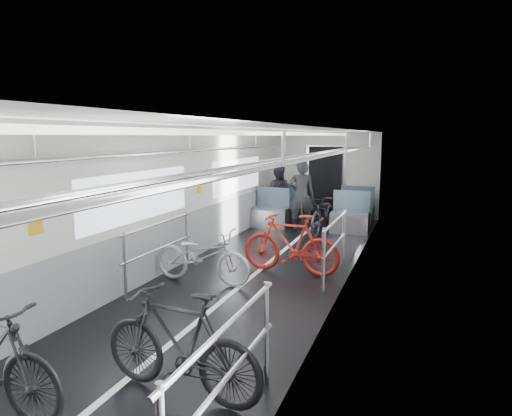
% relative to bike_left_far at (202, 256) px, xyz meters
% --- Properties ---
extents(car_shell, '(3.02, 14.01, 2.41)m').
position_rel_bike_left_far_xyz_m(car_shell, '(0.63, 1.37, 0.69)').
color(car_shell, black).
rests_on(car_shell, ground).
extents(bike_left_far, '(1.68, 0.65, 0.87)m').
position_rel_bike_left_far_xyz_m(bike_left_far, '(0.00, 0.00, 0.00)').
color(bike_left_far, '#A6A6AB').
rests_on(bike_left_far, floor).
extents(bike_right_near, '(1.70, 0.65, 1.00)m').
position_rel_bike_left_far_xyz_m(bike_right_near, '(1.25, -2.93, 0.06)').
color(bike_right_near, black).
rests_on(bike_right_near, floor).
extents(bike_right_far, '(1.72, 0.58, 1.02)m').
position_rel_bike_left_far_xyz_m(bike_right_far, '(1.17, 0.97, 0.07)').
color(bike_right_far, '#A61D14').
rests_on(bike_right_far, floor).
extents(bike_aisle, '(0.76, 1.82, 0.94)m').
position_rel_bike_left_far_xyz_m(bike_aisle, '(1.04, 4.39, 0.03)').
color(bike_aisle, black).
rests_on(bike_aisle, floor).
extents(person_standing, '(0.71, 0.56, 1.73)m').
position_rel_bike_left_far_xyz_m(person_standing, '(0.48, 4.39, 0.43)').
color(person_standing, black).
rests_on(person_standing, floor).
extents(person_seated, '(0.78, 0.63, 1.53)m').
position_rel_bike_left_far_xyz_m(person_seated, '(-0.43, 5.43, 0.33)').
color(person_seated, '#28272E').
rests_on(person_seated, floor).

